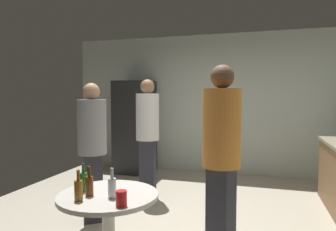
% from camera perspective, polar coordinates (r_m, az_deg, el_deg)
% --- Properties ---
extents(ground_plane, '(5.20, 5.20, 0.10)m').
position_cam_1_polar(ground_plane, '(3.85, -1.32, -20.23)').
color(ground_plane, '#B2A893').
extents(wall_back, '(5.32, 0.06, 2.70)m').
position_cam_1_polar(wall_back, '(6.08, 6.35, 2.15)').
color(wall_back, beige).
rests_on(wall_back, ground_plane).
extents(refrigerator, '(0.70, 0.68, 1.80)m').
position_cam_1_polar(refrigerator, '(6.06, -6.24, -2.12)').
color(refrigerator, black).
rests_on(refrigerator, ground_plane).
extents(foreground_table, '(0.80, 0.80, 0.73)m').
position_cam_1_polar(foreground_table, '(2.59, -11.11, -16.36)').
color(foreground_table, beige).
rests_on(foreground_table, ground_plane).
extents(beer_bottle_amber, '(0.06, 0.06, 0.23)m').
position_cam_1_polar(beer_bottle_amber, '(2.42, -16.40, -13.14)').
color(beer_bottle_amber, '#8C5919').
rests_on(beer_bottle_amber, foreground_table).
extents(beer_bottle_brown, '(0.06, 0.06, 0.23)m').
position_cam_1_polar(beer_bottle_brown, '(2.51, -14.51, -12.47)').
color(beer_bottle_brown, '#593314').
rests_on(beer_bottle_brown, foreground_table).
extents(beer_bottle_green, '(0.06, 0.06, 0.23)m').
position_cam_1_polar(beer_bottle_green, '(2.64, -15.52, -11.72)').
color(beer_bottle_green, '#26662D').
rests_on(beer_bottle_green, foreground_table).
extents(beer_bottle_clear, '(0.06, 0.06, 0.23)m').
position_cam_1_polar(beer_bottle_clear, '(2.43, -10.42, -13.02)').
color(beer_bottle_clear, silver).
rests_on(beer_bottle_clear, foreground_table).
extents(plastic_cup_red, '(0.08, 0.08, 0.11)m').
position_cam_1_polar(plastic_cup_red, '(2.25, -8.73, -15.07)').
color(plastic_cup_red, red).
rests_on(plastic_cup_red, foreground_table).
extents(person_in_orange_shirt, '(0.46, 0.46, 1.79)m').
position_cam_1_polar(person_in_orange_shirt, '(2.77, 9.98, -5.97)').
color(person_in_orange_shirt, '#2D2D38').
rests_on(person_in_orange_shirt, ground_plane).
extents(person_in_white_shirt, '(0.37, 0.37, 1.75)m').
position_cam_1_polar(person_in_white_shirt, '(4.49, -3.84, -2.49)').
color(person_in_white_shirt, '#2D2D38').
rests_on(person_in_white_shirt, ground_plane).
extents(person_in_gray_shirt, '(0.47, 0.47, 1.66)m').
position_cam_1_polar(person_in_gray_shirt, '(3.74, -13.99, -4.71)').
color(person_in_gray_shirt, '#2D2D38').
rests_on(person_in_gray_shirt, ground_plane).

